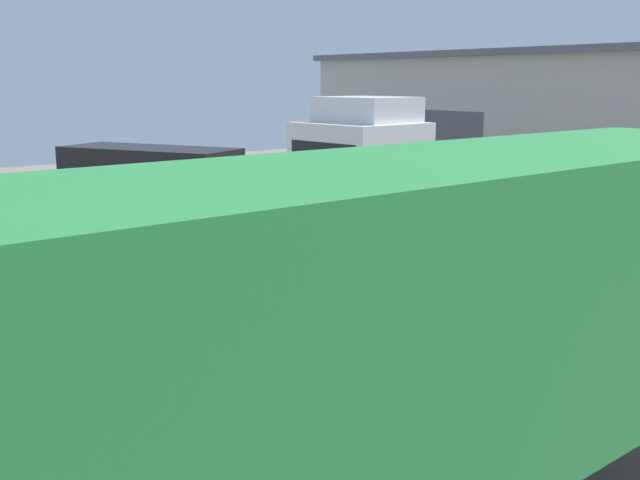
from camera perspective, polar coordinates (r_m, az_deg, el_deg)
The scene contains 4 objects.
ground_plane at distance 16.64m, azimuth -6.58°, elevation -4.69°, with size 60.00×60.00×0.00m, color slate.
tractor_unit_white at distance 18.06m, azimuth 4.13°, elevation 3.45°, with size 3.04×6.60×4.40m.
container_trailer_green at distance 6.87m, azimuth 7.78°, elevation -6.43°, with size 2.89×10.56×4.12m.
delivery_van_black at distance 22.70m, azimuth -12.48°, elevation 3.59°, with size 5.77×4.24×2.85m.
Camera 1 is at (13.73, -8.10, 4.79)m, focal length 42.00 mm.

